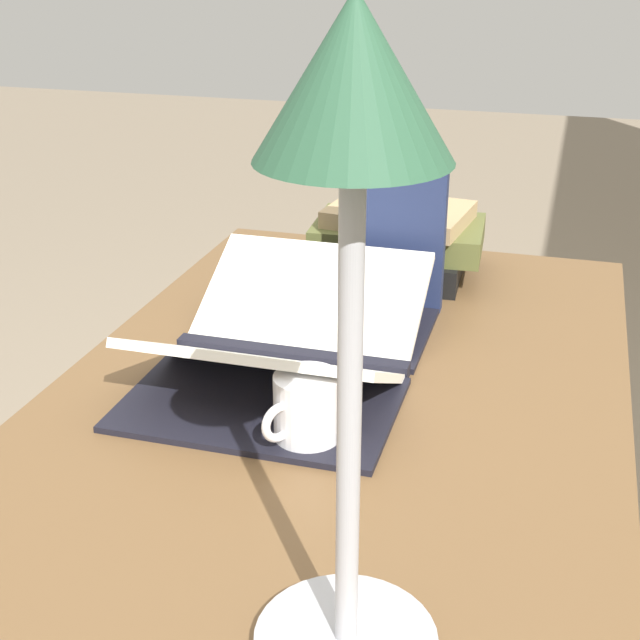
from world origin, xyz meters
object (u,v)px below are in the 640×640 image
Objects in this scene: book_stack_tall at (398,241)px; coffee_mug at (309,410)px; reading_lamp at (352,213)px; open_book at (291,343)px; book_standing_upright at (392,235)px.

coffee_mug is at bearing 1.27° from book_stack_tall.
book_stack_tall is 0.93m from reading_lamp.
reading_lamp is (0.48, 0.20, 0.34)m from open_book.
open_book is 0.62m from reading_lamp.
open_book is 4.87× the size of coffee_mug.
book_stack_tall is at bearing -178.73° from coffee_mug.
book_stack_tall is 0.56m from coffee_mug.
book_standing_upright is 0.43m from coffee_mug.
coffee_mug is at bearing -157.96° from reading_lamp.
book_stack_tall is 2.97× the size of coffee_mug.
coffee_mug is at bearing -2.17° from book_standing_upright.
reading_lamp is 5.24× the size of coffee_mug.
book_standing_upright reaches higher than coffee_mug.
coffee_mug is (0.42, -0.00, -0.07)m from book_standing_upright.
book_standing_upright is 0.45× the size of reading_lamp.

